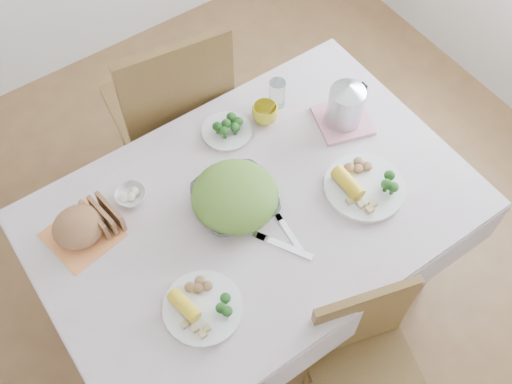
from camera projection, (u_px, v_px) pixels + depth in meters
floor at (255, 294)px, 2.73m from camera, size 3.60×3.60×0.00m
dining_table at (255, 257)px, 2.41m from camera, size 1.40×0.90×0.75m
tablecloth at (255, 209)px, 2.09m from camera, size 1.50×1.00×0.01m
chair_near at (373, 382)px, 2.06m from camera, size 0.47×0.47×0.84m
chair_far at (169, 114)px, 2.70m from camera, size 0.54×0.54×1.06m
salad_bowl at (235, 201)px, 2.06m from camera, size 0.32×0.32×0.07m
dinner_plate_left at (203, 308)px, 1.88m from camera, size 0.30×0.30×0.02m
dinner_plate_right at (364, 188)px, 2.12m from camera, size 0.37×0.37×0.02m
broccoli_plate at (227, 131)px, 2.26m from camera, size 0.24×0.24×0.02m
napkin at (82, 235)px, 2.03m from camera, size 0.25×0.25×0.00m
bread_loaf at (78, 227)px, 1.98m from camera, size 0.21×0.21×0.10m
fruit_bowl at (131, 196)px, 2.09m from camera, size 0.15×0.15×0.03m
yellow_mug at (265, 113)px, 2.26m from camera, size 0.13×0.13×0.08m
glass_tumbler at (277, 93)px, 2.29m from camera, size 0.06×0.06×0.12m
pink_tray at (343, 120)px, 2.29m from camera, size 0.25×0.25×0.02m
electric_kettle at (346, 100)px, 2.19m from camera, size 0.14×0.14×0.19m
fork_left at (284, 246)px, 2.00m from camera, size 0.12×0.19×0.00m
fork_right at (290, 233)px, 2.03m from camera, size 0.04×0.17×0.00m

